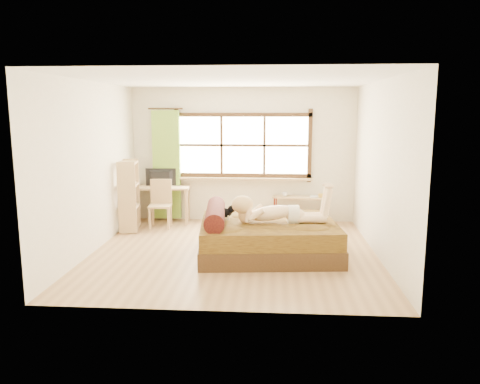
# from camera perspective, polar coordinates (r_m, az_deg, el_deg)

# --- Properties ---
(floor) EXTENTS (4.50, 4.50, 0.00)m
(floor) POSITION_cam_1_polar(r_m,az_deg,el_deg) (7.56, -0.76, -7.33)
(floor) COLOR #9E754C
(floor) RESTS_ON ground
(ceiling) EXTENTS (4.50, 4.50, 0.00)m
(ceiling) POSITION_cam_1_polar(r_m,az_deg,el_deg) (7.24, -0.82, 13.54)
(ceiling) COLOR white
(ceiling) RESTS_ON wall_back
(wall_back) EXTENTS (4.50, 0.00, 4.50)m
(wall_back) POSITION_cam_1_polar(r_m,az_deg,el_deg) (9.51, 0.36, 4.52)
(wall_back) COLOR silver
(wall_back) RESTS_ON floor
(wall_front) EXTENTS (4.50, 0.00, 4.50)m
(wall_front) POSITION_cam_1_polar(r_m,az_deg,el_deg) (5.06, -2.94, -0.21)
(wall_front) COLOR silver
(wall_front) RESTS_ON floor
(wall_left) EXTENTS (0.00, 4.50, 4.50)m
(wall_left) POSITION_cam_1_polar(r_m,az_deg,el_deg) (7.80, -17.52, 2.88)
(wall_left) COLOR silver
(wall_left) RESTS_ON floor
(wall_right) EXTENTS (0.00, 4.50, 4.50)m
(wall_right) POSITION_cam_1_polar(r_m,az_deg,el_deg) (7.43, 16.78, 2.60)
(wall_right) COLOR silver
(wall_right) RESTS_ON floor
(window) EXTENTS (2.80, 0.16, 1.46)m
(window) POSITION_cam_1_polar(r_m,az_deg,el_deg) (9.47, 0.35, 5.46)
(window) COLOR #FFEDBF
(window) RESTS_ON wall_back
(curtain) EXTENTS (0.55, 0.10, 2.20)m
(curtain) POSITION_cam_1_polar(r_m,az_deg,el_deg) (9.64, -8.94, 3.27)
(curtain) COLOR #4A8524
(curtain) RESTS_ON wall_back
(bed) EXTENTS (2.28, 1.90, 0.81)m
(bed) POSITION_cam_1_polar(r_m,az_deg,el_deg) (7.38, 3.04, -5.44)
(bed) COLOR black
(bed) RESTS_ON floor
(woman) EXTENTS (1.52, 0.57, 0.64)m
(woman) POSITION_cam_1_polar(r_m,az_deg,el_deg) (7.21, 4.68, -1.26)
(woman) COLOR beige
(woman) RESTS_ON bed
(kitten) EXTENTS (0.33, 0.16, 0.25)m
(kitten) POSITION_cam_1_polar(r_m,az_deg,el_deg) (7.44, -2.07, -2.39)
(kitten) COLOR black
(kitten) RESTS_ON bed
(desk) EXTENTS (1.22, 0.64, 0.74)m
(desk) POSITION_cam_1_polar(r_m,az_deg,el_deg) (9.56, -9.69, 0.10)
(desk) COLOR tan
(desk) RESTS_ON floor
(monitor) EXTENTS (0.62, 0.13, 0.35)m
(monitor) POSITION_cam_1_polar(r_m,az_deg,el_deg) (9.56, -9.67, 1.77)
(monitor) COLOR black
(monitor) RESTS_ON desk
(chair) EXTENTS (0.45, 0.45, 0.92)m
(chair) POSITION_cam_1_polar(r_m,az_deg,el_deg) (9.21, -9.65, -1.06)
(chair) COLOR tan
(chair) RESTS_ON floor
(pipe_shelf) EXTENTS (1.12, 0.45, 0.62)m
(pipe_shelf) POSITION_cam_1_polar(r_m,az_deg,el_deg) (9.46, 7.38, -1.41)
(pipe_shelf) COLOR tan
(pipe_shelf) RESTS_ON floor
(cup) EXTENTS (0.13, 0.13, 0.09)m
(cup) POSITION_cam_1_polar(r_m,az_deg,el_deg) (9.42, 5.52, -0.26)
(cup) COLOR gray
(cup) RESTS_ON pipe_shelf
(book) EXTENTS (0.22, 0.27, 0.02)m
(book) POSITION_cam_1_polar(r_m,az_deg,el_deg) (9.45, 8.54, -0.51)
(book) COLOR gray
(book) RESTS_ON pipe_shelf
(bookshelf) EXTENTS (0.41, 0.62, 1.32)m
(bookshelf) POSITION_cam_1_polar(r_m,az_deg,el_deg) (9.01, -13.39, -0.40)
(bookshelf) COLOR tan
(bookshelf) RESTS_ON floor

